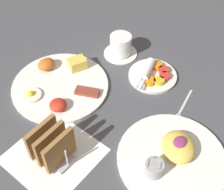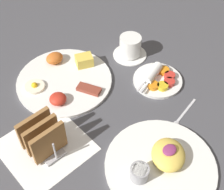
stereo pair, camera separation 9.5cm
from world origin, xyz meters
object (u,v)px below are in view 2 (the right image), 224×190
object	(u,v)px
toast_rack	(42,137)
coffee_cup	(130,47)
plate_condiments	(158,79)
plate_breakfast	(64,79)
plate_foreground	(161,163)

from	to	relation	value
toast_rack	coffee_cup	xyz separation A→B (m)	(0.45, 0.12, -0.02)
plate_condiments	coffee_cup	xyz separation A→B (m)	(0.03, 0.16, 0.02)
toast_rack	plate_breakfast	bearing A→B (deg)	41.31
plate_breakfast	coffee_cup	xyz separation A→B (m)	(0.25, -0.05, 0.03)
plate_foreground	coffee_cup	bearing A→B (deg)	55.49
toast_rack	plate_condiments	bearing A→B (deg)	-5.41
plate_breakfast	plate_condiments	size ratio (longest dim) A/B	1.74
plate_foreground	coffee_cup	world-z (taller)	coffee_cup
plate_breakfast	toast_rack	world-z (taller)	toast_rack
plate_breakfast	plate_condiments	bearing A→B (deg)	-43.12
coffee_cup	plate_breakfast	bearing A→B (deg)	167.84
plate_foreground	toast_rack	distance (m)	0.32
plate_condiments	toast_rack	world-z (taller)	toast_rack
plate_foreground	coffee_cup	xyz separation A→B (m)	(0.25, 0.37, 0.02)
plate_breakfast	plate_foreground	distance (m)	0.42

